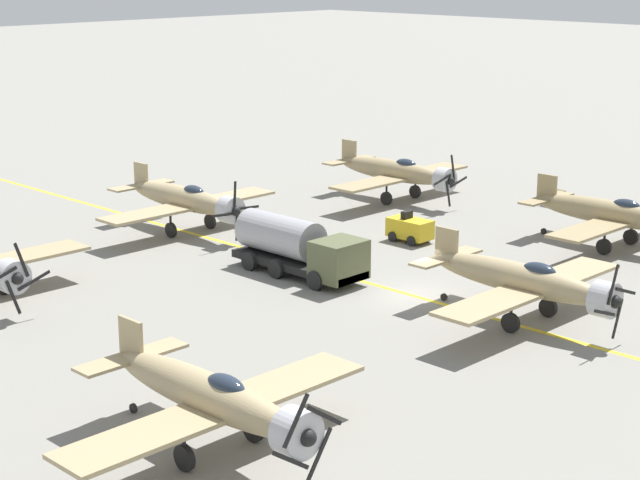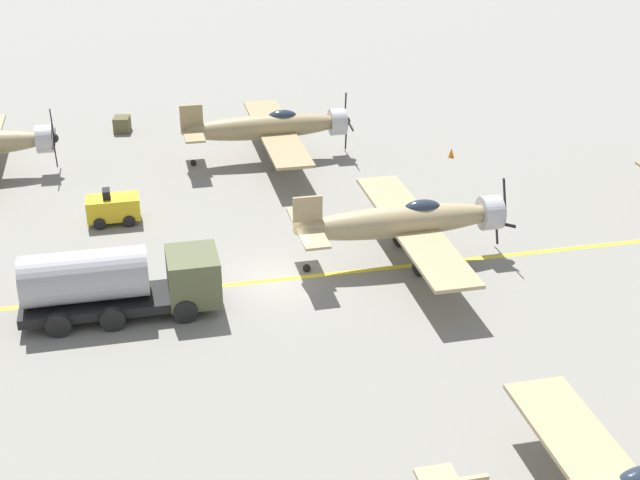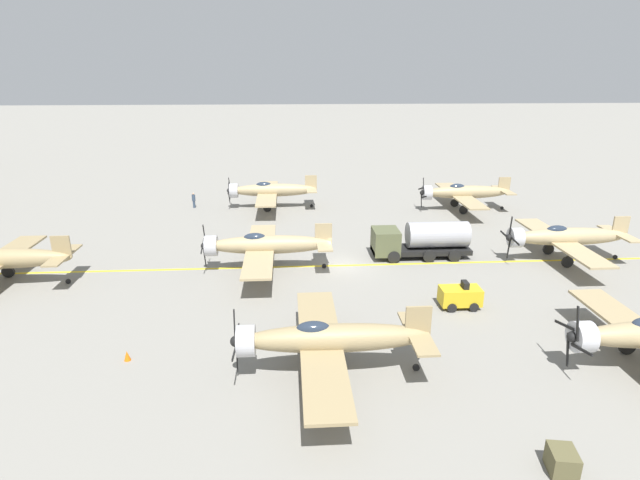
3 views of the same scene
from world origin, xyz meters
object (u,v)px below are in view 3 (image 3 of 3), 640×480
(airplane_near_right, at_px, (463,192))
(supply_crate_by_tanker, at_px, (562,461))
(fuel_tanker, at_px, (421,240))
(tow_tractor, at_px, (460,296))
(ground_crew_walking, at_px, (194,200))
(airplane_near_center, at_px, (565,237))
(airplane_mid_left, at_px, (328,339))
(traffic_cone, at_px, (127,356))
(airplane_mid_center, at_px, (265,245))
(airplane_mid_right, at_px, (271,190))

(airplane_near_right, height_order, supply_crate_by_tanker, airplane_near_right)
(airplane_near_right, relative_size, fuel_tanker, 1.50)
(tow_tractor, height_order, supply_crate_by_tanker, tow_tractor)
(ground_crew_walking, xyz_separation_m, supply_crate_by_tanker, (-40.43, -20.86, -0.45))
(airplane_near_center, bearing_deg, tow_tractor, 140.69)
(airplane_mid_left, height_order, supply_crate_by_tanker, airplane_mid_left)
(traffic_cone, bearing_deg, airplane_mid_center, -28.94)
(supply_crate_by_tanker, bearing_deg, airplane_near_center, -28.34)
(airplane_near_center, height_order, ground_crew_walking, airplane_near_center)
(airplane_near_right, bearing_deg, airplane_mid_right, 81.23)
(airplane_mid_left, height_order, tow_tractor, airplane_mid_left)
(airplane_mid_left, bearing_deg, fuel_tanker, -38.55)
(airplane_near_center, bearing_deg, airplane_near_right, 26.31)
(airplane_mid_left, relative_size, traffic_cone, 21.82)
(airplane_mid_right, height_order, tow_tractor, airplane_mid_right)
(airplane_mid_center, height_order, traffic_cone, airplane_mid_center)
(airplane_mid_left, bearing_deg, airplane_near_center, -63.68)
(airplane_mid_right, height_order, traffic_cone, airplane_mid_right)
(airplane_near_center, height_order, fuel_tanker, airplane_near_center)
(airplane_near_right, bearing_deg, supply_crate_by_tanker, 164.26)
(airplane_mid_center, height_order, airplane_mid_left, airplane_mid_left)
(airplane_mid_center, relative_size, supply_crate_by_tanker, 10.18)
(fuel_tanker, bearing_deg, tow_tractor, -178.60)
(airplane_mid_center, bearing_deg, supply_crate_by_tanker, -149.53)
(ground_crew_walking, distance_m, supply_crate_by_tanker, 45.49)
(airplane_near_center, xyz_separation_m, fuel_tanker, (1.55, 11.26, -0.50))
(ground_crew_walking, bearing_deg, airplane_mid_center, -155.35)
(tow_tractor, relative_size, ground_crew_walking, 1.51)
(fuel_tanker, bearing_deg, airplane_near_center, -97.86)
(airplane_mid_left, height_order, ground_crew_walking, airplane_mid_left)
(airplane_mid_right, xyz_separation_m, airplane_mid_left, (-32.69, -3.80, 0.00))
(airplane_near_right, bearing_deg, tow_tractor, 158.42)
(airplane_mid_center, height_order, ground_crew_walking, airplane_mid_center)
(airplane_mid_right, bearing_deg, airplane_near_right, -104.48)
(fuel_tanker, xyz_separation_m, ground_crew_walking, (17.03, 21.37, -0.57))
(airplane_near_center, height_order, airplane_mid_center, airplane_near_center)
(tow_tractor, bearing_deg, fuel_tanker, 1.40)
(airplane_near_center, height_order, airplane_near_right, airplane_near_center)
(airplane_mid_right, relative_size, traffic_cone, 21.82)
(fuel_tanker, xyz_separation_m, traffic_cone, (-14.36, 19.49, -1.24))
(airplane_near_right, bearing_deg, ground_crew_walking, 81.84)
(airplane_near_right, distance_m, airplane_mid_left, 34.92)
(airplane_near_center, distance_m, ground_crew_walking, 37.57)
(ground_crew_walking, xyz_separation_m, traffic_cone, (-31.39, -1.88, -0.67))
(fuel_tanker, bearing_deg, airplane_near_right, -30.62)
(airplane_near_right, xyz_separation_m, traffic_cone, (-28.42, 27.81, -1.74))
(airplane_near_right, relative_size, airplane_mid_right, 1.00)
(airplane_near_center, bearing_deg, supply_crate_by_tanker, 167.32)
(ground_crew_walking, height_order, traffic_cone, ground_crew_walking)
(airplane_near_right, bearing_deg, airplane_near_center, -171.81)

